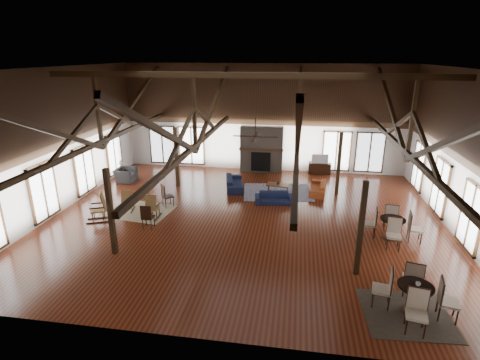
% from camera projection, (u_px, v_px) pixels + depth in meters
% --- Properties ---
extents(floor, '(16.00, 16.00, 0.00)m').
position_uv_depth(floor, '(245.00, 219.00, 15.55)').
color(floor, '#582A12').
rests_on(floor, ground).
extents(ceiling, '(16.00, 14.00, 0.02)m').
position_uv_depth(ceiling, '(246.00, 68.00, 13.61)').
color(ceiling, black).
rests_on(ceiling, wall_back).
extents(wall_back, '(16.00, 0.02, 6.00)m').
position_uv_depth(wall_back, '(263.00, 119.00, 21.12)').
color(wall_back, silver).
rests_on(wall_back, floor).
extents(wall_front, '(16.00, 0.02, 6.00)m').
position_uv_depth(wall_front, '(199.00, 226.00, 8.03)').
color(wall_front, silver).
rests_on(wall_front, floor).
extents(wall_left, '(0.02, 14.00, 6.00)m').
position_uv_depth(wall_left, '(57.00, 141.00, 15.74)').
color(wall_left, silver).
rests_on(wall_left, floor).
extents(wall_right, '(0.02, 14.00, 6.00)m').
position_uv_depth(wall_right, '(466.00, 157.00, 13.41)').
color(wall_right, silver).
rests_on(wall_right, floor).
extents(roof_truss, '(15.60, 14.07, 3.14)m').
position_uv_depth(roof_truss, '(245.00, 122.00, 14.25)').
color(roof_truss, black).
rests_on(roof_truss, wall_back).
extents(post_grid, '(8.16, 7.16, 3.05)m').
position_uv_depth(post_grid, '(245.00, 184.00, 15.06)').
color(post_grid, black).
rests_on(post_grid, floor).
extents(fireplace, '(2.50, 0.69, 2.60)m').
position_uv_depth(fireplace, '(262.00, 150.00, 21.37)').
color(fireplace, '#6D6053').
rests_on(fireplace, floor).
extents(ceiling_fan, '(1.60, 1.60, 0.75)m').
position_uv_depth(ceiling_fan, '(255.00, 136.00, 13.33)').
color(ceiling_fan, black).
rests_on(ceiling_fan, roof_truss).
extents(sofa_navy_front, '(1.83, 0.92, 0.51)m').
position_uv_depth(sofa_navy_front, '(274.00, 198.00, 17.06)').
color(sofa_navy_front, '#161D3E').
rests_on(sofa_navy_front, floor).
extents(sofa_navy_left, '(2.15, 1.20, 0.59)m').
position_uv_depth(sofa_navy_left, '(235.00, 183.00, 18.91)').
color(sofa_navy_left, '#151D3A').
rests_on(sofa_navy_left, floor).
extents(sofa_orange, '(1.91, 0.92, 0.54)m').
position_uv_depth(sofa_orange, '(318.00, 188.00, 18.33)').
color(sofa_orange, '#95421C').
rests_on(sofa_orange, floor).
extents(coffee_table, '(1.17, 0.71, 0.42)m').
position_uv_depth(coffee_table, '(278.00, 185.00, 18.35)').
color(coffee_table, brown).
rests_on(coffee_table, floor).
extents(vase, '(0.19, 0.19, 0.17)m').
position_uv_depth(vase, '(278.00, 183.00, 18.29)').
color(vase, '#B2B2B2').
rests_on(vase, coffee_table).
extents(armchair, '(1.09, 0.96, 0.71)m').
position_uv_depth(armchair, '(126.00, 175.00, 19.97)').
color(armchair, '#2B2B2D').
rests_on(armchair, floor).
extents(side_table_lamp, '(0.43, 0.43, 1.10)m').
position_uv_depth(side_table_lamp, '(122.00, 171.00, 20.32)').
color(side_table_lamp, black).
rests_on(side_table_lamp, floor).
extents(rocking_chair_a, '(0.53, 0.82, 0.98)m').
position_uv_depth(rocking_chair_a, '(127.00, 201.00, 16.12)').
color(rocking_chair_a, brown).
rests_on(rocking_chair_a, floor).
extents(rocking_chair_b, '(0.48, 0.83, 1.06)m').
position_uv_depth(rocking_chair_b, '(152.00, 207.00, 15.42)').
color(rocking_chair_b, brown).
rests_on(rocking_chair_b, floor).
extents(rocking_chair_c, '(1.07, 0.83, 1.23)m').
position_uv_depth(rocking_chair_c, '(101.00, 207.00, 15.19)').
color(rocking_chair_c, brown).
rests_on(rocking_chair_c, floor).
extents(side_chair_a, '(0.63, 0.63, 1.06)m').
position_uv_depth(side_chair_a, '(165.00, 194.00, 16.53)').
color(side_chair_a, black).
rests_on(side_chair_a, floor).
extents(side_chair_b, '(0.43, 0.43, 1.01)m').
position_uv_depth(side_chair_b, '(147.00, 215.00, 14.44)').
color(side_chair_b, black).
rests_on(side_chair_b, floor).
extents(cafe_table_near, '(2.18, 2.18, 1.11)m').
position_uv_depth(cafe_table_near, '(415.00, 294.00, 9.79)').
color(cafe_table_near, black).
rests_on(cafe_table_near, floor).
extents(cafe_table_far, '(2.13, 2.13, 1.09)m').
position_uv_depth(cafe_table_far, '(392.00, 225.00, 13.73)').
color(cafe_table_far, black).
rests_on(cafe_table_far, floor).
extents(cup_near, '(0.16, 0.16, 0.10)m').
position_uv_depth(cup_near, '(418.00, 284.00, 9.69)').
color(cup_near, '#B2B2B2').
rests_on(cup_near, cafe_table_near).
extents(cup_far, '(0.13, 0.13, 0.09)m').
position_uv_depth(cup_far, '(394.00, 219.00, 13.57)').
color(cup_far, '#B2B2B2').
rests_on(cup_far, cafe_table_far).
extents(tv_console, '(1.23, 0.46, 0.62)m').
position_uv_depth(tv_console, '(320.00, 168.00, 21.28)').
color(tv_console, black).
rests_on(tv_console, floor).
extents(television, '(0.92, 0.20, 0.53)m').
position_uv_depth(television, '(320.00, 158.00, 21.09)').
color(television, '#B2B2B2').
rests_on(television, tv_console).
extents(rug_tan, '(2.90, 2.41, 0.01)m').
position_uv_depth(rug_tan, '(140.00, 211.00, 16.27)').
color(rug_tan, tan).
rests_on(rug_tan, floor).
extents(rug_navy, '(3.61, 2.89, 0.01)m').
position_uv_depth(rug_navy, '(278.00, 192.00, 18.49)').
color(rug_navy, '#171741').
rests_on(rug_navy, floor).
extents(rug_dark, '(2.35, 2.16, 0.01)m').
position_uv_depth(rug_dark, '(406.00, 314.00, 9.86)').
color(rug_dark, black).
rests_on(rug_dark, floor).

